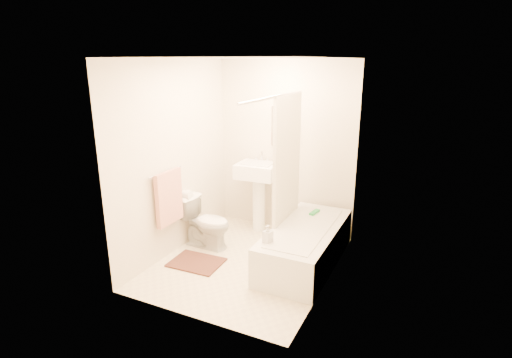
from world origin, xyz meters
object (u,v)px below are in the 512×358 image
at_px(toilet, 206,223).
at_px(sink, 258,194).
at_px(bathtub, 306,245).
at_px(soap_bottle, 268,234).
at_px(bath_mat, 196,262).

distance_m(toilet, sink, 0.89).
height_order(bathtub, soap_bottle, soap_bottle).
bearing_deg(bath_mat, sink, 78.56).
xyz_separation_m(bathtub, soap_bottle, (-0.25, -0.57, 0.33)).
bearing_deg(toilet, bath_mat, -161.16).
height_order(sink, bath_mat, sink).
bearing_deg(soap_bottle, bathtub, 66.19).
bearing_deg(bath_mat, soap_bottle, 1.16).
relative_size(bathtub, bath_mat, 2.67).
bearing_deg(toilet, soap_bottle, -110.85).
bearing_deg(toilet, sink, -25.50).
bearing_deg(soap_bottle, sink, 119.54).
bearing_deg(toilet, bathtub, -83.30).
distance_m(toilet, bath_mat, 0.59).
xyz_separation_m(toilet, bath_mat, (0.14, -0.47, -0.32)).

